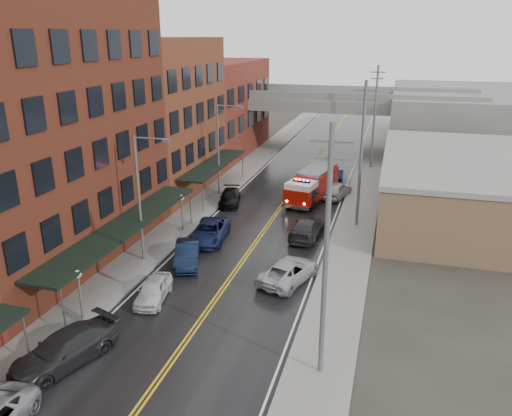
# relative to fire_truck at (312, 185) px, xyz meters

# --- Properties ---
(road) EXTENTS (11.00, 160.00, 0.02)m
(road) POSITION_rel_fire_truck_xyz_m (-2.41, -10.83, -1.58)
(road) COLOR black
(road) RESTS_ON ground
(sidewalk_left) EXTENTS (3.00, 160.00, 0.15)m
(sidewalk_left) POSITION_rel_fire_truck_xyz_m (-9.71, -10.83, -1.52)
(sidewalk_left) COLOR slate
(sidewalk_left) RESTS_ON ground
(sidewalk_right) EXTENTS (3.00, 160.00, 0.15)m
(sidewalk_right) POSITION_rel_fire_truck_xyz_m (4.89, -10.83, -1.52)
(sidewalk_right) COLOR slate
(sidewalk_right) RESTS_ON ground
(curb_left) EXTENTS (0.30, 160.00, 0.15)m
(curb_left) POSITION_rel_fire_truck_xyz_m (-8.06, -10.83, -1.52)
(curb_left) COLOR gray
(curb_left) RESTS_ON ground
(curb_right) EXTENTS (0.30, 160.00, 0.15)m
(curb_right) POSITION_rel_fire_truck_xyz_m (3.24, -10.83, -1.52)
(curb_right) COLOR gray
(curb_right) RESTS_ON ground
(brick_building_b) EXTENTS (9.00, 20.00, 18.00)m
(brick_building_b) POSITION_rel_fire_truck_xyz_m (-15.71, -17.83, 7.41)
(brick_building_b) COLOR #552116
(brick_building_b) RESTS_ON ground
(brick_building_c) EXTENTS (9.00, 15.00, 15.00)m
(brick_building_c) POSITION_rel_fire_truck_xyz_m (-15.71, -0.33, 5.91)
(brick_building_c) COLOR brown
(brick_building_c) RESTS_ON ground
(brick_building_far) EXTENTS (9.00, 20.00, 12.00)m
(brick_building_far) POSITION_rel_fire_truck_xyz_m (-15.71, 17.17, 4.41)
(brick_building_far) COLOR maroon
(brick_building_far) RESTS_ON ground
(tan_building) EXTENTS (14.00, 22.00, 5.00)m
(tan_building) POSITION_rel_fire_truck_xyz_m (13.59, -0.83, 0.91)
(tan_building) COLOR brown
(tan_building) RESTS_ON ground
(right_far_block) EXTENTS (18.00, 30.00, 8.00)m
(right_far_block) POSITION_rel_fire_truck_xyz_m (15.59, 29.17, 2.41)
(right_far_block) COLOR slate
(right_far_block) RESTS_ON ground
(awning_1) EXTENTS (2.60, 18.00, 3.09)m
(awning_1) POSITION_rel_fire_truck_xyz_m (-9.90, -17.83, 1.40)
(awning_1) COLOR black
(awning_1) RESTS_ON ground
(awning_2) EXTENTS (2.60, 13.00, 3.09)m
(awning_2) POSITION_rel_fire_truck_xyz_m (-9.90, -0.33, 1.39)
(awning_2) COLOR black
(awning_2) RESTS_ON ground
(globe_lamp_1) EXTENTS (0.44, 0.44, 3.12)m
(globe_lamp_1) POSITION_rel_fire_truck_xyz_m (-8.81, -24.83, 0.72)
(globe_lamp_1) COLOR #59595B
(globe_lamp_1) RESTS_ON ground
(globe_lamp_2) EXTENTS (0.44, 0.44, 3.12)m
(globe_lamp_2) POSITION_rel_fire_truck_xyz_m (-8.81, -10.83, 0.72)
(globe_lamp_2) COLOR #59595B
(globe_lamp_2) RESTS_ON ground
(street_lamp_1) EXTENTS (2.64, 0.22, 9.00)m
(street_lamp_1) POSITION_rel_fire_truck_xyz_m (-8.96, -16.83, 3.59)
(street_lamp_1) COLOR #59595B
(street_lamp_1) RESTS_ON ground
(street_lamp_2) EXTENTS (2.64, 0.22, 9.00)m
(street_lamp_2) POSITION_rel_fire_truck_xyz_m (-8.96, -0.83, 3.59)
(street_lamp_2) COLOR #59595B
(street_lamp_2) RESTS_ON ground
(utility_pole_0) EXTENTS (1.80, 0.24, 12.00)m
(utility_pole_0) POSITION_rel_fire_truck_xyz_m (4.79, -25.83, 4.71)
(utility_pole_0) COLOR #59595B
(utility_pole_0) RESTS_ON ground
(utility_pole_1) EXTENTS (1.80, 0.24, 12.00)m
(utility_pole_1) POSITION_rel_fire_truck_xyz_m (4.79, -5.83, 4.71)
(utility_pole_1) COLOR #59595B
(utility_pole_1) RESTS_ON ground
(utility_pole_2) EXTENTS (1.80, 0.24, 12.00)m
(utility_pole_2) POSITION_rel_fire_truck_xyz_m (4.79, 14.17, 4.71)
(utility_pole_2) COLOR #59595B
(utility_pole_2) RESTS_ON ground
(overpass) EXTENTS (40.00, 10.00, 7.50)m
(overpass) POSITION_rel_fire_truck_xyz_m (-2.41, 21.17, 4.39)
(overpass) COLOR slate
(overpass) RESTS_ON ground
(fire_truck) EXTENTS (4.51, 8.41, 2.94)m
(fire_truck) POSITION_rel_fire_truck_xyz_m (0.00, 0.00, 0.00)
(fire_truck) COLOR #A90F07
(fire_truck) RESTS_ON ground
(parked_car_left_3) EXTENTS (3.99, 5.97, 1.61)m
(parked_car_left_3) POSITION_rel_fire_truck_xyz_m (-7.34, -28.48, -0.79)
(parked_car_left_3) COLOR #252528
(parked_car_left_3) RESTS_ON ground
(parked_car_left_4) EXTENTS (2.19, 4.13, 1.34)m
(parked_car_left_4) POSITION_rel_fire_truck_xyz_m (-6.01, -21.65, -0.92)
(parked_car_left_4) COLOR silver
(parked_car_left_4) RESTS_ON ground
(parked_car_left_5) EXTENTS (3.05, 4.89, 1.52)m
(parked_car_left_5) POSITION_rel_fire_truck_xyz_m (-6.01, -16.42, -0.83)
(parked_car_left_5) COLOR black
(parked_car_left_5) RESTS_ON ground
(parked_car_left_6) EXTENTS (3.11, 5.63, 1.49)m
(parked_car_left_6) POSITION_rel_fire_truck_xyz_m (-6.01, -12.03, -0.85)
(parked_car_left_6) COLOR #121B45
(parked_car_left_6) RESTS_ON ground
(parked_car_left_7) EXTENTS (2.85, 4.86, 1.32)m
(parked_car_left_7) POSITION_rel_fire_truck_xyz_m (-7.29, -3.23, -0.93)
(parked_car_left_7) COLOR black
(parked_car_left_7) RESTS_ON ground
(parked_car_right_0) EXTENTS (3.81, 5.64, 1.43)m
(parked_car_right_0) POSITION_rel_fire_truck_xyz_m (1.36, -17.03, -0.88)
(parked_car_right_0) COLOR #ABACB3
(parked_car_right_0) RESTS_ON ground
(parked_car_right_1) EXTENTS (2.43, 5.39, 1.53)m
(parked_car_right_1) POSITION_rel_fire_truck_xyz_m (1.19, -9.34, -0.83)
(parked_car_right_1) COLOR #252527
(parked_car_right_1) RESTS_ON ground
(parked_car_right_2) EXTENTS (2.90, 4.95, 1.58)m
(parked_car_right_2) POSITION_rel_fire_truck_xyz_m (2.23, 1.59, -0.80)
(parked_car_right_2) COLOR #B8B8B8
(parked_car_right_2) RESTS_ON ground
(parked_car_right_3) EXTENTS (1.93, 4.66, 1.50)m
(parked_car_right_3) POSITION_rel_fire_truck_xyz_m (1.43, 6.97, -0.84)
(parked_car_right_3) COLOR black
(parked_car_right_3) RESTS_ON ground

